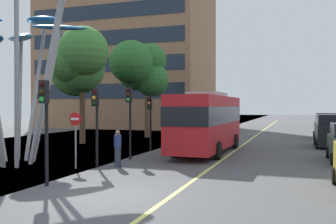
# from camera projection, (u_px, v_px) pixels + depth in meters

# --- Properties ---
(ground) EXTENTS (120.00, 240.00, 0.10)m
(ground) POSITION_uv_depth(u_px,v_px,m) (92.00, 195.00, 12.18)
(ground) COLOR #4C4C4F
(red_bus) EXTENTS (2.77, 9.63, 3.65)m
(red_bus) POSITION_uv_depth(u_px,v_px,m) (207.00, 120.00, 22.93)
(red_bus) COLOR red
(red_bus) RESTS_ON ground
(leaf_sculpture) EXTENTS (9.34, 9.50, 9.81)m
(leaf_sculpture) POSITION_uv_depth(u_px,v_px,m) (15.00, 16.00, 18.74)
(leaf_sculpture) COLOR #9EA0A5
(leaf_sculpture) RESTS_ON ground
(traffic_light_kerb_near) EXTENTS (0.28, 0.42, 3.71)m
(traffic_light_kerb_near) POSITION_uv_depth(u_px,v_px,m) (45.00, 110.00, 13.29)
(traffic_light_kerb_near) COLOR black
(traffic_light_kerb_near) RESTS_ON ground
(traffic_light_kerb_far) EXTENTS (0.28, 0.42, 3.61)m
(traffic_light_kerb_far) POSITION_uv_depth(u_px,v_px,m) (96.00, 111.00, 17.39)
(traffic_light_kerb_far) COLOR black
(traffic_light_kerb_far) RESTS_ON ground
(traffic_light_island_mid) EXTENTS (0.28, 0.42, 3.82)m
(traffic_light_island_mid) POSITION_uv_depth(u_px,v_px,m) (129.00, 107.00, 19.95)
(traffic_light_island_mid) COLOR black
(traffic_light_island_mid) RESTS_ON ground
(traffic_light_opposite) EXTENTS (0.28, 0.42, 3.41)m
(traffic_light_opposite) POSITION_uv_depth(u_px,v_px,m) (150.00, 112.00, 24.37)
(traffic_light_opposite) COLOR black
(traffic_light_opposite) RESTS_ON ground
(car_side_street) EXTENTS (1.97, 4.08, 2.26)m
(car_side_street) POSITION_uv_depth(u_px,v_px,m) (330.00, 132.00, 26.04)
(car_side_street) COLOR black
(car_side_street) RESTS_ON ground
(car_far_side) EXTENTS (2.07, 3.95, 2.23)m
(car_far_side) POSITION_uv_depth(u_px,v_px,m) (327.00, 127.00, 32.62)
(car_far_side) COLOR gray
(car_far_side) RESTS_ON ground
(tree_pavement_near) EXTENTS (5.35, 5.23, 8.59)m
(tree_pavement_near) POSITION_uv_depth(u_px,v_px,m) (77.00, 63.00, 28.27)
(tree_pavement_near) COLOR brown
(tree_pavement_near) RESTS_ON ground
(tree_pavement_far) EXTENTS (4.79, 5.47, 8.71)m
(tree_pavement_far) POSITION_uv_depth(u_px,v_px,m) (140.00, 66.00, 34.83)
(tree_pavement_far) COLOR brown
(tree_pavement_far) RESTS_ON ground
(pedestrian) EXTENTS (0.34, 0.34, 1.71)m
(pedestrian) POSITION_uv_depth(u_px,v_px,m) (118.00, 149.00, 17.51)
(pedestrian) COLOR #2D3342
(pedestrian) RESTS_ON ground
(no_entry_sign) EXTENTS (0.60, 0.12, 2.54)m
(no_entry_sign) POSITION_uv_depth(u_px,v_px,m) (75.00, 131.00, 17.12)
(no_entry_sign) COLOR gray
(no_entry_sign) RESTS_ON ground
(backdrop_building) EXTENTS (21.62, 14.27, 25.77)m
(backdrop_building) POSITION_uv_depth(u_px,v_px,m) (129.00, 34.00, 52.83)
(backdrop_building) COLOR #936B4C
(backdrop_building) RESTS_ON ground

